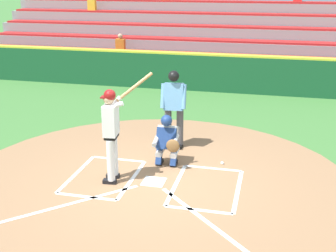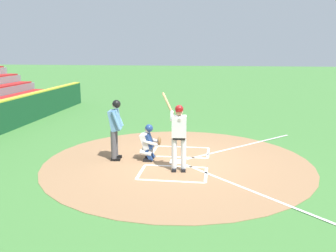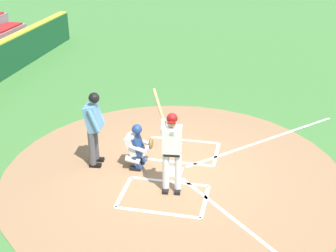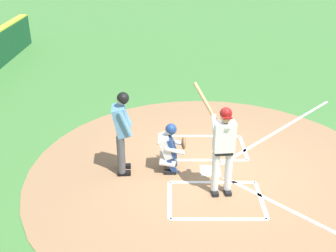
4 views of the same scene
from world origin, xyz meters
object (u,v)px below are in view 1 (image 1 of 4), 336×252
object	(u,v)px
batter	(112,129)
plate_umpire	(174,104)
catcher	(167,139)
baseball	(222,163)

from	to	relation	value
batter	plate_umpire	size ratio (longest dim) A/B	1.14
batter	catcher	size ratio (longest dim) A/B	1.88
catcher	plate_umpire	bearing A→B (deg)	-85.06
batter	catcher	world-z (taller)	batter
catcher	plate_umpire	world-z (taller)	plate_umpire
plate_umpire	batter	bearing A→B (deg)	69.27
catcher	baseball	xyz separation A→B (m)	(-1.15, -0.28, -0.55)
baseball	batter	bearing A→B (deg)	32.78
batter	baseball	distance (m)	2.61
batter	plate_umpire	distance (m)	2.15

